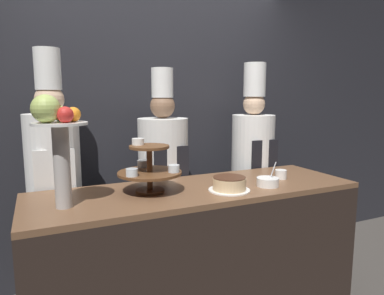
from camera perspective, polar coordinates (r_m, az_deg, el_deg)
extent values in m
cube|color=#232328|center=(3.01, -6.50, 5.86)|extent=(10.00, 0.06, 2.80)
cube|color=black|center=(2.41, 1.04, -18.07)|extent=(2.13, 0.68, 0.91)
cube|color=brown|center=(2.24, 1.07, -7.13)|extent=(2.13, 0.68, 0.03)
cylinder|color=brown|center=(2.15, -7.01, -7.16)|extent=(0.18, 0.18, 0.02)
cylinder|color=brown|center=(2.12, -7.07, -3.57)|extent=(0.04, 0.04, 0.29)
cylinder|color=brown|center=(2.12, -7.06, -4.22)|extent=(0.39, 0.39, 0.02)
cylinder|color=brown|center=(2.09, -7.14, 0.12)|extent=(0.24, 0.24, 0.02)
cylinder|color=silver|center=(2.26, -8.21, -2.69)|extent=(0.07, 0.07, 0.04)
cylinder|color=green|center=(2.26, -8.21, -2.86)|extent=(0.06, 0.06, 0.03)
cylinder|color=silver|center=(2.01, -9.98, -4.11)|extent=(0.07, 0.07, 0.04)
cylinder|color=gold|center=(2.01, -9.97, -4.30)|extent=(0.06, 0.06, 0.03)
cylinder|color=silver|center=(2.09, -3.05, -3.52)|extent=(0.07, 0.07, 0.04)
cylinder|color=beige|center=(2.09, -3.05, -3.70)|extent=(0.06, 0.06, 0.03)
cylinder|color=white|center=(2.12, -9.00, 0.98)|extent=(0.07, 0.07, 0.04)
cylinder|color=#B2ADA8|center=(1.92, -20.84, -3.04)|extent=(0.09, 0.09, 0.44)
cylinder|color=white|center=(1.89, -21.20, 3.73)|extent=(0.28, 0.28, 0.01)
sphere|color=orange|center=(1.90, -19.18, 5.24)|extent=(0.08, 0.08, 0.08)
sphere|color=#84B742|center=(1.96, -21.09, 5.29)|extent=(0.08, 0.08, 0.08)
sphere|color=orange|center=(1.91, -23.29, 5.19)|extent=(0.09, 0.09, 0.09)
sphere|color=#ADC160|center=(1.85, -23.19, 5.96)|extent=(0.14, 0.14, 0.14)
sphere|color=red|center=(1.82, -20.40, 5.14)|extent=(0.08, 0.08, 0.08)
cylinder|color=white|center=(2.18, 6.21, -7.05)|extent=(0.26, 0.26, 0.01)
cylinder|color=#E0BC89|center=(2.17, 6.23, -6.00)|extent=(0.21, 0.21, 0.07)
cylinder|color=#472819|center=(2.16, 6.25, -4.96)|extent=(0.20, 0.20, 0.01)
cylinder|color=white|center=(2.54, 14.58, -4.35)|extent=(0.08, 0.08, 0.06)
cylinder|color=white|center=(2.32, 12.50, -5.62)|extent=(0.15, 0.15, 0.06)
cylinder|color=#BCBCC1|center=(2.33, 13.35, -3.76)|extent=(0.05, 0.01, 0.11)
cube|color=#38332D|center=(2.72, -21.32, -16.26)|extent=(0.27, 0.15, 0.84)
cylinder|color=white|center=(2.52, -22.18, -1.37)|extent=(0.36, 0.36, 0.58)
cube|color=white|center=(2.37, -21.84, -4.78)|extent=(0.25, 0.01, 0.37)
sphere|color=#DBB28E|center=(2.49, -22.67, 7.40)|extent=(0.19, 0.19, 0.19)
cylinder|color=white|center=(2.49, -22.94, 11.94)|extent=(0.17, 0.17, 0.27)
cube|color=#28282D|center=(2.86, -4.66, -14.32)|extent=(0.29, 0.16, 0.85)
cylinder|color=silver|center=(2.67, -4.83, -0.65)|extent=(0.39, 0.39, 0.51)
cube|color=black|center=(2.52, -3.38, -3.57)|extent=(0.27, 0.01, 0.33)
sphere|color=#846047|center=(2.64, -4.93, 6.93)|extent=(0.19, 0.19, 0.19)
cylinder|color=white|center=(2.64, -4.98, 10.68)|extent=(0.17, 0.17, 0.22)
cube|color=#38332D|center=(3.22, 9.80, -11.77)|extent=(0.28, 0.15, 0.85)
cylinder|color=white|center=(3.05, 10.13, 0.45)|extent=(0.37, 0.37, 0.52)
cube|color=black|center=(2.93, 12.03, -2.02)|extent=(0.26, 0.01, 0.34)
sphere|color=#DBB28E|center=(3.03, 10.30, 7.16)|extent=(0.19, 0.19, 0.19)
cylinder|color=white|center=(3.03, 10.41, 11.03)|extent=(0.19, 0.19, 0.29)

